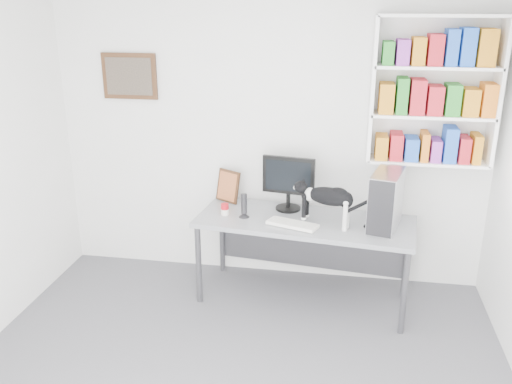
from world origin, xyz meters
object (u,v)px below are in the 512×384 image
at_px(keyboard, 292,224).
at_px(cat, 327,206).
at_px(desk, 304,260).
at_px(speaker, 244,205).
at_px(soup_can, 225,209).
at_px(bookshelf, 434,91).
at_px(monitor, 289,183).
at_px(leaning_print, 228,185).
at_px(pc_tower, 386,200).

relative_size(keyboard, cat, 0.73).
height_order(desk, keyboard, keyboard).
relative_size(keyboard, speaker, 1.93).
bearing_deg(speaker, desk, -12.62).
bearing_deg(soup_can, cat, -6.72).
xyz_separation_m(desk, speaker, (-0.53, -0.03, 0.50)).
xyz_separation_m(desk, cat, (0.19, -0.11, 0.57)).
relative_size(bookshelf, desk, 0.67).
distance_m(bookshelf, monitor, 1.44).
bearing_deg(keyboard, bookshelf, 42.65).
xyz_separation_m(speaker, leaning_print, (-0.22, 0.37, 0.04)).
bearing_deg(leaning_print, cat, 4.54).
xyz_separation_m(pc_tower, cat, (-0.47, -0.07, -0.06)).
bearing_deg(pc_tower, desk, -169.11).
relative_size(speaker, leaning_print, 0.72).
bearing_deg(cat, monitor, 154.05).
bearing_deg(bookshelf, cat, -150.76).
distance_m(soup_can, cat, 0.91).
xyz_separation_m(monitor, soup_can, (-0.54, -0.22, -0.20)).
xyz_separation_m(desk, leaning_print, (-0.75, 0.34, 0.54)).
bearing_deg(monitor, cat, -33.39).
relative_size(pc_tower, speaker, 2.16).
bearing_deg(soup_can, pc_tower, -1.32).
xyz_separation_m(monitor, cat, (0.36, -0.33, -0.07)).
xyz_separation_m(desk, monitor, (-0.17, 0.22, 0.64)).
distance_m(leaning_print, cat, 1.04).
relative_size(desk, keyboard, 4.36).
height_order(leaning_print, cat, cat).
distance_m(monitor, keyboard, 0.45).
relative_size(pc_tower, soup_can, 4.69).
bearing_deg(soup_can, keyboard, -13.90).
bearing_deg(keyboard, monitor, 120.05).
bearing_deg(speaker, soup_can, 155.89).
relative_size(pc_tower, cat, 0.82).
xyz_separation_m(pc_tower, soup_can, (-1.37, 0.03, -0.19)).
bearing_deg(leaning_print, monitor, 18.40).
height_order(monitor, leaning_print, monitor).
distance_m(keyboard, cat, 0.33).
relative_size(pc_tower, leaning_print, 1.54).
height_order(pc_tower, speaker, pc_tower).
xyz_separation_m(monitor, pc_tower, (0.84, -0.25, -0.01)).
relative_size(bookshelf, monitor, 2.47).
xyz_separation_m(bookshelf, cat, (-0.82, -0.46, -0.90)).
bearing_deg(desk, monitor, 134.87).
bearing_deg(speaker, monitor, 18.84).
height_order(keyboard, pc_tower, pc_tower).
distance_m(monitor, pc_tower, 0.88).
height_order(desk, soup_can, soup_can).
bearing_deg(bookshelf, desk, -161.05).
bearing_deg(cat, keyboard, -154.37).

